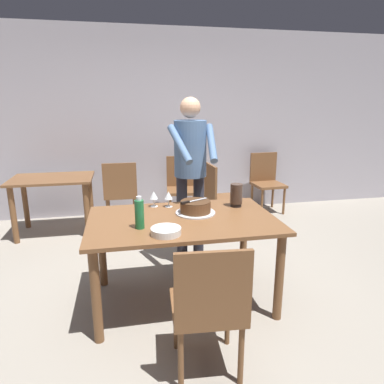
{
  "coord_description": "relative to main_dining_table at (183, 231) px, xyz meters",
  "views": [
    {
      "loc": [
        -0.45,
        -2.63,
        1.68
      ],
      "look_at": [
        0.13,
        0.26,
        0.9
      ],
      "focal_mm": 32.25,
      "sensor_mm": 36.0,
      "label": 1
    }
  ],
  "objects": [
    {
      "name": "background_chair_1",
      "position": [
        -0.51,
        2.01,
        -0.15
      ],
      "size": [
        0.44,
        0.44,
        0.9
      ],
      "color": "brown",
      "rests_on": "ground_plane"
    },
    {
      "name": "ground_plane",
      "position": [
        0.0,
        0.0,
        -0.64
      ],
      "size": [
        14.0,
        14.0,
        0.0
      ],
      "primitive_type": "plane",
      "color": "gray"
    },
    {
      "name": "wine_glass_near",
      "position": [
        -0.2,
        0.37,
        0.21
      ],
      "size": [
        0.08,
        0.08,
        0.14
      ],
      "color": "silver",
      "rests_on": "main_dining_table"
    },
    {
      "name": "person_cutting_cake",
      "position": [
        0.2,
        0.69,
        0.43
      ],
      "size": [
        0.47,
        0.56,
        1.72
      ],
      "color": "#2D2D38",
      "rests_on": "ground_plane"
    },
    {
      "name": "chair_near_side",
      "position": [
        0.01,
        -0.86,
        -0.15
      ],
      "size": [
        0.47,
        0.47,
        0.9
      ],
      "color": "brown",
      "rests_on": "ground_plane"
    },
    {
      "name": "background_chair_0",
      "position": [
        0.37,
        2.17,
        -0.15
      ],
      "size": [
        0.49,
        0.49,
        0.9
      ],
      "color": "brown",
      "rests_on": "ground_plane"
    },
    {
      "name": "main_dining_table",
      "position": [
        0.0,
        0.0,
        0.0
      ],
      "size": [
        1.52,
        0.96,
        0.75
      ],
      "color": "brown",
      "rests_on": "ground_plane"
    },
    {
      "name": "back_wall",
      "position": [
        0.0,
        2.61,
        0.71
      ],
      "size": [
        10.0,
        0.12,
        2.7
      ],
      "primitive_type": "cube",
      "color": "#ADA8B2",
      "rests_on": "ground_plane"
    },
    {
      "name": "wine_glass_far",
      "position": [
        -0.07,
        0.34,
        0.21
      ],
      "size": [
        0.08,
        0.08,
        0.14
      ],
      "color": "silver",
      "rests_on": "main_dining_table"
    },
    {
      "name": "water_bottle",
      "position": [
        -0.35,
        -0.16,
        0.22
      ],
      "size": [
        0.07,
        0.07,
        0.25
      ],
      "color": "#1E6B38",
      "rests_on": "main_dining_table"
    },
    {
      "name": "plate_stack",
      "position": [
        -0.18,
        -0.32,
        0.13
      ],
      "size": [
        0.22,
        0.22,
        0.05
      ],
      "color": "white",
      "rests_on": "main_dining_table"
    },
    {
      "name": "cake_knife",
      "position": [
        0.07,
        0.08,
        0.22
      ],
      "size": [
        0.25,
        0.14,
        0.02
      ],
      "color": "silver",
      "rests_on": "cake_on_platter"
    },
    {
      "name": "hurricane_lamp",
      "position": [
        0.54,
        0.23,
        0.21
      ],
      "size": [
        0.11,
        0.11,
        0.21
      ],
      "color": "black",
      "rests_on": "main_dining_table"
    },
    {
      "name": "cake_on_platter",
      "position": [
        0.13,
        0.11,
        0.16
      ],
      "size": [
        0.34,
        0.34,
        0.11
      ],
      "color": "silver",
      "rests_on": "main_dining_table"
    },
    {
      "name": "background_chair_2",
      "position": [
        0.76,
        1.56,
        -0.15
      ],
      "size": [
        0.47,
        0.47,
        0.9
      ],
      "color": "brown",
      "rests_on": "ground_plane"
    },
    {
      "name": "background_table",
      "position": [
        -1.35,
        1.91,
        -0.07
      ],
      "size": [
        1.0,
        0.7,
        0.74
      ],
      "color": "brown",
      "rests_on": "ground_plane"
    },
    {
      "name": "background_chair_3",
      "position": [
        1.72,
        2.26,
        -0.15
      ],
      "size": [
        0.46,
        0.46,
        0.9
      ],
      "color": "brown",
      "rests_on": "ground_plane"
    }
  ]
}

